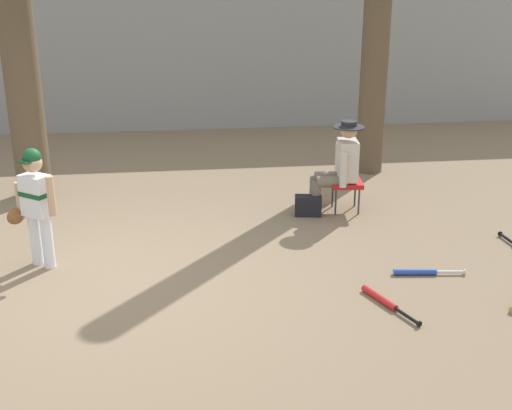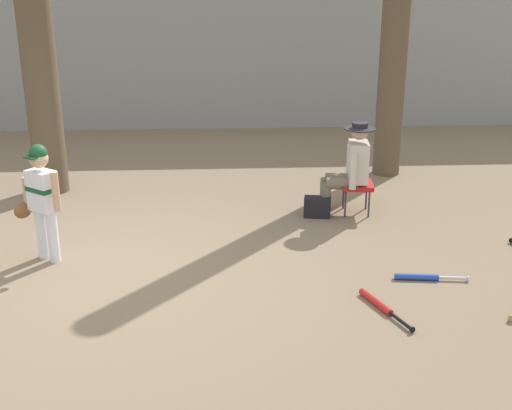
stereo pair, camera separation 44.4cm
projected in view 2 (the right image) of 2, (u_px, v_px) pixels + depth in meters
name	position (u px, v px, depth m)	size (l,w,h in m)	color
ground_plane	(115.00, 279.00, 6.92)	(60.00, 60.00, 0.00)	#7F6B51
concrete_back_wall	(160.00, 48.00, 12.74)	(18.00, 0.36, 3.08)	gray
tree_behind_spectator	(396.00, 23.00, 9.61)	(0.62, 0.62, 5.15)	brown
young_ballplayer	(41.00, 195.00, 7.12)	(0.59, 0.40, 1.31)	white
folding_stool	(357.00, 186.00, 8.62)	(0.44, 0.44, 0.41)	red
seated_spectator	(350.00, 166.00, 8.53)	(0.67, 0.54, 1.20)	#6B6051
handbag_beside_stool	(317.00, 207.00, 8.57)	(0.34, 0.18, 0.26)	black
bat_red_barrel	(380.00, 305.00, 6.32)	(0.36, 0.78, 0.07)	red
bat_blue_youth	(422.00, 277.00, 6.88)	(0.75, 0.15, 0.07)	#2347AD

